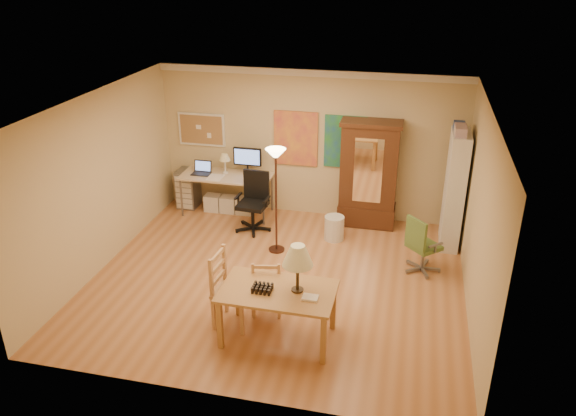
% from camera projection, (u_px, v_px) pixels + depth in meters
% --- Properties ---
extents(floor, '(5.50, 5.50, 0.00)m').
position_uv_depth(floor, '(277.00, 280.00, 8.48)').
color(floor, '#B06D3E').
rests_on(floor, ground).
extents(crown_molding, '(5.50, 0.08, 0.12)m').
position_uv_depth(crown_molding, '(310.00, 73.00, 9.56)').
color(crown_molding, white).
rests_on(crown_molding, floor).
extents(corkboard, '(0.90, 0.04, 0.62)m').
position_uv_depth(corkboard, '(202.00, 129.00, 10.46)').
color(corkboard, '#A0854B').
rests_on(corkboard, floor).
extents(art_panel_left, '(0.80, 0.04, 1.00)m').
position_uv_depth(art_panel_left, '(296.00, 139.00, 10.12)').
color(art_panel_left, yellow).
rests_on(art_panel_left, floor).
extents(art_panel_right, '(0.75, 0.04, 0.95)m').
position_uv_depth(art_panel_right, '(345.00, 142.00, 9.94)').
color(art_panel_right, '#23618F').
rests_on(art_panel_right, floor).
extents(dining_table, '(1.44, 0.87, 1.34)m').
position_uv_depth(dining_table, '(285.00, 281.00, 6.87)').
color(dining_table, olive).
rests_on(dining_table, floor).
extents(ladder_chair_back, '(0.46, 0.44, 0.84)m').
position_uv_depth(ladder_chair_back, '(267.00, 288.00, 7.55)').
color(ladder_chair_back, tan).
rests_on(ladder_chair_back, floor).
extents(ladder_chair_left, '(0.50, 0.52, 1.04)m').
position_uv_depth(ladder_chair_left, '(231.00, 291.00, 7.31)').
color(ladder_chair_left, tan).
rests_on(ladder_chair_left, floor).
extents(torchiere_lamp, '(0.32, 0.32, 1.77)m').
position_uv_depth(torchiere_lamp, '(276.00, 170.00, 8.74)').
color(torchiere_lamp, '#3C2018').
rests_on(torchiere_lamp, floor).
extents(computer_desk, '(1.68, 0.74, 1.27)m').
position_uv_depth(computer_desk, '(229.00, 190.00, 10.50)').
color(computer_desk, beige).
rests_on(computer_desk, floor).
extents(office_chair_black, '(0.65, 0.65, 1.06)m').
position_uv_depth(office_chair_black, '(254.00, 215.00, 9.92)').
color(office_chair_black, black).
rests_on(office_chair_black, floor).
extents(office_chair_green, '(0.60, 0.60, 0.93)m').
position_uv_depth(office_chair_green, '(421.00, 257.00, 8.62)').
color(office_chair_green, slate).
rests_on(office_chair_green, floor).
extents(drawer_cart, '(0.37, 0.44, 0.74)m').
position_uv_depth(drawer_cart, '(188.00, 188.00, 10.80)').
color(drawer_cart, slate).
rests_on(drawer_cart, floor).
extents(armoire, '(1.05, 0.50, 1.92)m').
position_uv_depth(armoire, '(368.00, 181.00, 9.89)').
color(armoire, '#3D2610').
rests_on(armoire, floor).
extents(bookshelf, '(0.29, 0.78, 1.95)m').
position_uv_depth(bookshelf, '(454.00, 190.00, 9.15)').
color(bookshelf, white).
rests_on(bookshelf, floor).
extents(wastebin, '(0.34, 0.34, 0.42)m').
position_uv_depth(wastebin, '(334.00, 228.00, 9.60)').
color(wastebin, silver).
rests_on(wastebin, floor).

